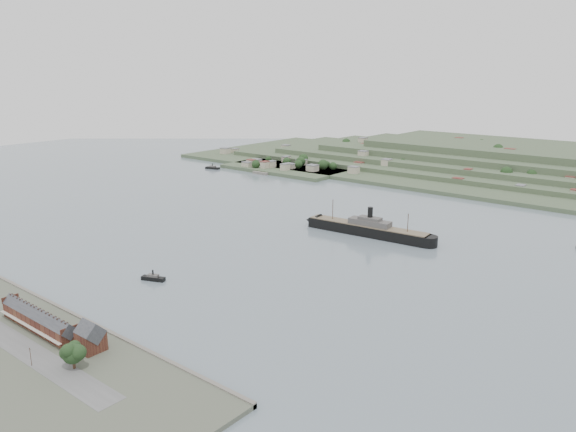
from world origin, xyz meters
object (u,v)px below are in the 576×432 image
Objects in this scene: steamship at (364,228)px; tugboat at (153,278)px; terrace_row at (39,320)px; fig_tree at (72,353)px; gabled_building at (91,337)px.

tugboat is at bearing -106.00° from steamship.
terrace_row is 77.68m from tugboat.
fig_tree reaches higher than tugboat.
steamship is at bearing 82.31° from terrace_row.
fig_tree is at bearing -55.11° from tugboat.
gabled_building reaches higher than terrace_row.
fig_tree is (8.31, -13.31, 1.07)m from gabled_building.
tugboat is (-13.83, 76.25, -5.26)m from terrace_row.
terrace_row is 4.68× the size of fig_tree.
steamship is 7.35× the size of tugboat.
terrace_row is at bearing -173.88° from gabled_building.
gabled_building is 0.95× the size of tugboat.
tugboat is 104.57m from fig_tree.
fig_tree is at bearing -11.46° from terrace_row.
steamship is 165.62m from tugboat.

